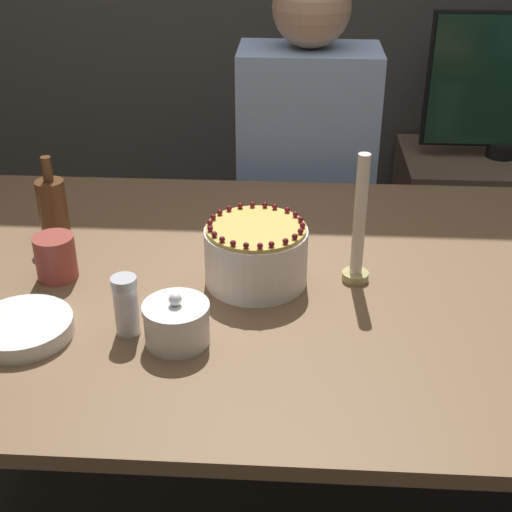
# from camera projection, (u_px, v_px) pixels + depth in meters

# --- Properties ---
(dining_table) EXTENTS (1.67, 1.05, 0.74)m
(dining_table) POSITION_uv_depth(u_px,v_px,m) (272.00, 317.00, 1.54)
(dining_table) COLOR brown
(dining_table) RESTS_ON ground_plane
(cake) EXTENTS (0.21, 0.21, 0.14)m
(cake) POSITION_uv_depth(u_px,v_px,m) (256.00, 254.00, 1.46)
(cake) COLOR white
(cake) RESTS_ON dining_table
(sugar_bowl) EXTENTS (0.12, 0.12, 0.10)m
(sugar_bowl) POSITION_uv_depth(u_px,v_px,m) (177.00, 323.00, 1.28)
(sugar_bowl) COLOR white
(sugar_bowl) RESTS_ON dining_table
(sugar_shaker) EXTENTS (0.05, 0.05, 0.12)m
(sugar_shaker) POSITION_uv_depth(u_px,v_px,m) (126.00, 305.00, 1.30)
(sugar_shaker) COLOR white
(sugar_shaker) RESTS_ON dining_table
(plate_stack) EXTENTS (0.19, 0.19, 0.03)m
(plate_stack) POSITION_uv_depth(u_px,v_px,m) (23.00, 328.00, 1.31)
(plate_stack) COLOR white
(plate_stack) RESTS_ON dining_table
(candle) EXTENTS (0.06, 0.06, 0.28)m
(candle) POSITION_uv_depth(u_px,v_px,m) (359.00, 231.00, 1.44)
(candle) COLOR tan
(candle) RESTS_ON dining_table
(bottle) EXTENTS (0.06, 0.06, 0.20)m
(bottle) POSITION_uv_depth(u_px,v_px,m) (53.00, 209.00, 1.62)
(bottle) COLOR brown
(bottle) RESTS_ON dining_table
(cup) EXTENTS (0.08, 0.08, 0.10)m
(cup) POSITION_uv_depth(u_px,v_px,m) (56.00, 257.00, 1.48)
(cup) COLOR #993D33
(cup) RESTS_ON dining_table
(person_man_blue_shirt) EXTENTS (0.40, 0.34, 1.28)m
(person_man_blue_shirt) POSITION_uv_depth(u_px,v_px,m) (304.00, 211.00, 2.21)
(person_man_blue_shirt) COLOR #473D33
(person_man_blue_shirt) RESTS_ON ground_plane
(side_cabinet) EXTENTS (0.67, 0.45, 0.60)m
(side_cabinet) POSITION_uv_depth(u_px,v_px,m) (486.00, 233.00, 2.66)
(side_cabinet) COLOR brown
(side_cabinet) RESTS_ON ground_plane
(tv_monitor) EXTENTS (0.57, 0.10, 0.49)m
(tv_monitor) POSITION_uv_depth(u_px,v_px,m) (512.00, 84.00, 2.39)
(tv_monitor) COLOR black
(tv_monitor) RESTS_ON side_cabinet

